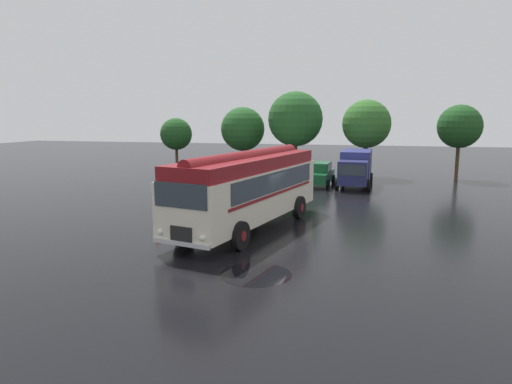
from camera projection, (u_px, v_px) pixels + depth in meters
ground_plane at (258, 226)px, 20.81m from camera, size 120.00×120.00×0.00m
vintage_bus at (248, 186)px, 20.13m from camera, size 4.76×10.38×3.49m
car_near_left at (244, 172)px, 33.75m from camera, size 2.15×4.30×1.66m
car_mid_left at (282, 172)px, 34.03m from camera, size 2.22×4.32×1.66m
car_mid_right at (319, 174)px, 32.82m from camera, size 2.19×4.31×1.66m
box_van at (356, 167)px, 32.53m from camera, size 2.56×5.86×2.50m
tree_far_left at (177, 135)px, 40.55m from camera, size 2.82×2.82×4.78m
tree_left_of_centre at (241, 129)px, 40.67m from camera, size 3.89×3.89×5.75m
tree_centre at (297, 118)px, 38.03m from camera, size 4.57×4.57×6.99m
tree_right_of_centre at (366, 124)px, 36.67m from camera, size 3.89×3.89×6.27m
tree_far_right at (458, 126)px, 35.17m from camera, size 3.34×3.34×5.84m
traffic_cone at (157, 228)px, 19.31m from camera, size 0.36×0.36×0.55m
puddle_patch at (256, 274)px, 14.48m from camera, size 2.29×2.29×0.01m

